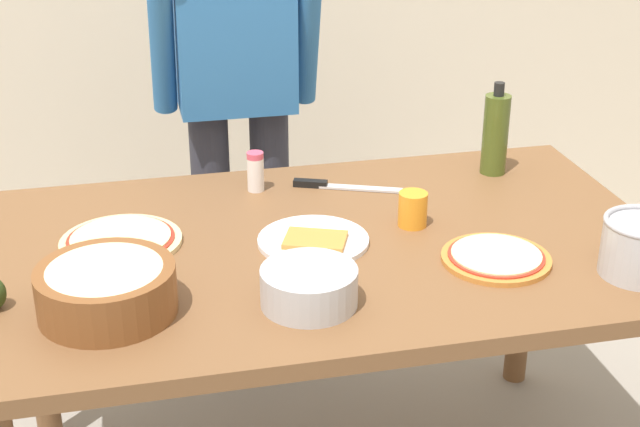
{
  "coord_description": "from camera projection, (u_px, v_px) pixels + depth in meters",
  "views": [
    {
      "loc": [
        -0.44,
        -1.88,
        1.72
      ],
      "look_at": [
        0.0,
        0.05,
        0.81
      ],
      "focal_mm": 51.75,
      "sensor_mm": 36.0,
      "label": 1
    }
  ],
  "objects": [
    {
      "name": "dining_table",
      "position": [
        325.0,
        276.0,
        2.19
      ],
      "size": [
        1.6,
        0.96,
        0.76
      ],
      "color": "brown",
      "rests_on": "ground"
    },
    {
      "name": "person_cook",
      "position": [
        236.0,
        79.0,
        2.73
      ],
      "size": [
        0.49,
        0.25,
        1.62
      ],
      "color": "#2D2D38",
      "rests_on": "ground"
    },
    {
      "name": "pizza_raw_on_board",
      "position": [
        121.0,
        240.0,
        2.14
      ],
      "size": [
        0.28,
        0.28,
        0.02
      ],
      "color": "beige",
      "rests_on": "dining_table"
    },
    {
      "name": "pizza_cooked_on_tray",
      "position": [
        496.0,
        258.0,
        2.06
      ],
      "size": [
        0.25,
        0.25,
        0.02
      ],
      "color": "#C67A33",
      "rests_on": "dining_table"
    },
    {
      "name": "plate_with_slice",
      "position": [
        314.0,
        241.0,
        2.14
      ],
      "size": [
        0.26,
        0.26,
        0.02
      ],
      "color": "white",
      "rests_on": "dining_table"
    },
    {
      "name": "popcorn_bowl",
      "position": [
        106.0,
        285.0,
        1.84
      ],
      "size": [
        0.28,
        0.28,
        0.11
      ],
      "color": "brown",
      "rests_on": "dining_table"
    },
    {
      "name": "mixing_bowl_steel",
      "position": [
        309.0,
        287.0,
        1.87
      ],
      "size": [
        0.2,
        0.2,
        0.08
      ],
      "color": "#B7B7BC",
      "rests_on": "dining_table"
    },
    {
      "name": "olive_oil_bottle",
      "position": [
        495.0,
        134.0,
        2.49
      ],
      "size": [
        0.07,
        0.07,
        0.26
      ],
      "color": "#47561E",
      "rests_on": "dining_table"
    },
    {
      "name": "cup_orange",
      "position": [
        413.0,
        209.0,
        2.21
      ],
      "size": [
        0.07,
        0.07,
        0.08
      ],
      "primitive_type": "cylinder",
      "color": "orange",
      "rests_on": "dining_table"
    },
    {
      "name": "salt_shaker",
      "position": [
        256.0,
        171.0,
        2.41
      ],
      "size": [
        0.04,
        0.04,
        0.11
      ],
      "color": "white",
      "rests_on": "dining_table"
    },
    {
      "name": "chef_knife",
      "position": [
        334.0,
        186.0,
        2.44
      ],
      "size": [
        0.28,
        0.13,
        0.02
      ],
      "color": "silver",
      "rests_on": "dining_table"
    }
  ]
}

